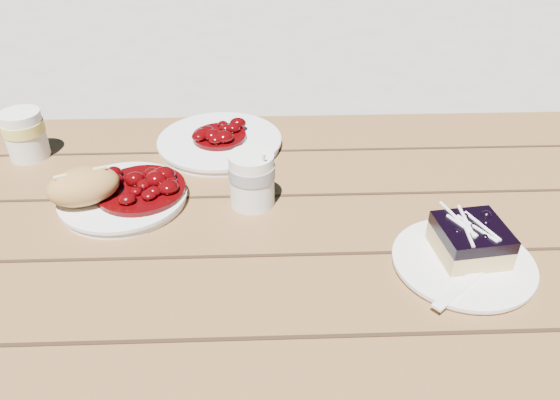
{
  "coord_description": "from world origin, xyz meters",
  "views": [
    {
      "loc": [
        0.21,
        -0.71,
        1.28
      ],
      "look_at": [
        0.23,
        -0.02,
        0.81
      ],
      "focal_mm": 35.0,
      "sensor_mm": 36.0,
      "label": 1
    }
  ],
  "objects_px": {
    "main_plate": "(124,198)",
    "dessert_plate": "(463,263)",
    "coffee_cup": "(252,180)",
    "second_cup": "(25,135)",
    "blueberry_cake": "(470,240)",
    "second_plate": "(220,143)",
    "bread_roll": "(83,186)",
    "picnic_table": "(150,299)"
  },
  "relations": [
    {
      "from": "main_plate",
      "to": "second_plate",
      "type": "relative_size",
      "value": 0.87
    },
    {
      "from": "bread_roll",
      "to": "second_plate",
      "type": "distance_m",
      "value": 0.3
    },
    {
      "from": "picnic_table",
      "to": "second_plate",
      "type": "bearing_deg",
      "value": 65.75
    },
    {
      "from": "blueberry_cake",
      "to": "second_plate",
      "type": "relative_size",
      "value": 0.43
    },
    {
      "from": "main_plate",
      "to": "coffee_cup",
      "type": "bearing_deg",
      "value": -2.57
    },
    {
      "from": "blueberry_cake",
      "to": "second_plate",
      "type": "height_order",
      "value": "blueberry_cake"
    },
    {
      "from": "main_plate",
      "to": "bread_roll",
      "type": "xyz_separation_m",
      "value": [
        -0.05,
        -0.02,
        0.04
      ]
    },
    {
      "from": "dessert_plate",
      "to": "blueberry_cake",
      "type": "bearing_deg",
      "value": 56.31
    },
    {
      "from": "second_plate",
      "to": "coffee_cup",
      "type": "bearing_deg",
      "value": -71.85
    },
    {
      "from": "main_plate",
      "to": "dessert_plate",
      "type": "xyz_separation_m",
      "value": [
        0.53,
        -0.18,
        -0.0
      ]
    },
    {
      "from": "picnic_table",
      "to": "coffee_cup",
      "type": "height_order",
      "value": "coffee_cup"
    },
    {
      "from": "blueberry_cake",
      "to": "coffee_cup",
      "type": "distance_m",
      "value": 0.35
    },
    {
      "from": "dessert_plate",
      "to": "blueberry_cake",
      "type": "distance_m",
      "value": 0.04
    },
    {
      "from": "picnic_table",
      "to": "dessert_plate",
      "type": "distance_m",
      "value": 0.53
    },
    {
      "from": "main_plate",
      "to": "dessert_plate",
      "type": "height_order",
      "value": "main_plate"
    },
    {
      "from": "second_plate",
      "to": "second_cup",
      "type": "distance_m",
      "value": 0.37
    },
    {
      "from": "bread_roll",
      "to": "second_cup",
      "type": "distance_m",
      "value": 0.24
    },
    {
      "from": "blueberry_cake",
      "to": "coffee_cup",
      "type": "height_order",
      "value": "coffee_cup"
    },
    {
      "from": "main_plate",
      "to": "second_cup",
      "type": "relative_size",
      "value": 2.25
    },
    {
      "from": "main_plate",
      "to": "second_cup",
      "type": "bearing_deg",
      "value": 142.04
    },
    {
      "from": "bread_roll",
      "to": "coffee_cup",
      "type": "xyz_separation_m",
      "value": [
        0.27,
        0.01,
        0.0
      ]
    },
    {
      "from": "second_plate",
      "to": "second_cup",
      "type": "bearing_deg",
      "value": -175.67
    },
    {
      "from": "coffee_cup",
      "to": "dessert_plate",
      "type": "bearing_deg",
      "value": -29.47
    },
    {
      "from": "bread_roll",
      "to": "second_plate",
      "type": "bearing_deg",
      "value": 45.88
    },
    {
      "from": "dessert_plate",
      "to": "second_cup",
      "type": "relative_size",
      "value": 2.13
    },
    {
      "from": "bread_roll",
      "to": "blueberry_cake",
      "type": "relative_size",
      "value": 1.11
    },
    {
      "from": "coffee_cup",
      "to": "second_cup",
      "type": "height_order",
      "value": "same"
    },
    {
      "from": "picnic_table",
      "to": "second_plate",
      "type": "distance_m",
      "value": 0.34
    },
    {
      "from": "picnic_table",
      "to": "blueberry_cake",
      "type": "relative_size",
      "value": 19.12
    },
    {
      "from": "coffee_cup",
      "to": "second_cup",
      "type": "xyz_separation_m",
      "value": [
        -0.43,
        0.18,
        0.0
      ]
    },
    {
      "from": "bread_roll",
      "to": "coffee_cup",
      "type": "distance_m",
      "value": 0.27
    },
    {
      "from": "bread_roll",
      "to": "blueberry_cake",
      "type": "height_order",
      "value": "bread_roll"
    },
    {
      "from": "second_plate",
      "to": "picnic_table",
      "type": "bearing_deg",
      "value": -114.25
    },
    {
      "from": "blueberry_cake",
      "to": "second_plate",
      "type": "bearing_deg",
      "value": 129.47
    },
    {
      "from": "picnic_table",
      "to": "bread_roll",
      "type": "height_order",
      "value": "bread_roll"
    },
    {
      "from": "picnic_table",
      "to": "second_plate",
      "type": "height_order",
      "value": "second_plate"
    },
    {
      "from": "picnic_table",
      "to": "coffee_cup",
      "type": "relative_size",
      "value": 21.51
    },
    {
      "from": "dessert_plate",
      "to": "coffee_cup",
      "type": "distance_m",
      "value": 0.35
    },
    {
      "from": "blueberry_cake",
      "to": "bread_roll",
      "type": "bearing_deg",
      "value": 158.75
    },
    {
      "from": "picnic_table",
      "to": "main_plate",
      "type": "distance_m",
      "value": 0.19
    },
    {
      "from": "blueberry_cake",
      "to": "main_plate",
      "type": "bearing_deg",
      "value": 155.41
    },
    {
      "from": "picnic_table",
      "to": "second_cup",
      "type": "xyz_separation_m",
      "value": [
        -0.25,
        0.24,
        0.21
      ]
    }
  ]
}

